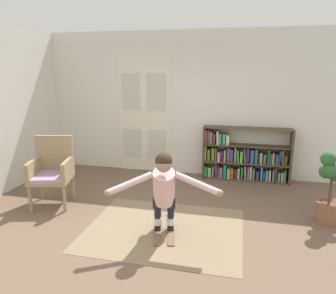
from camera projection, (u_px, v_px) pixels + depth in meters
ground_plane at (155, 230)px, 4.39m from camera, size 7.20×7.20×0.00m
back_wall at (188, 104)px, 6.51m from camera, size 6.00×0.10×2.90m
double_door at (144, 114)px, 6.71m from camera, size 1.22×0.05×2.45m
rug at (164, 229)px, 4.40m from camera, size 2.12×1.72×0.01m
bookshelf at (242, 158)px, 6.30m from camera, size 1.69×0.30×1.05m
wicker_chair at (52, 169)px, 5.13m from camera, size 0.73×0.73×1.10m
potted_plant at (330, 189)px, 4.50m from camera, size 0.38×0.37×1.06m
skis_pair at (164, 227)px, 4.43m from camera, size 0.47×0.95×0.07m
person_skier at (164, 187)px, 4.07m from camera, size 1.40×0.80×1.11m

